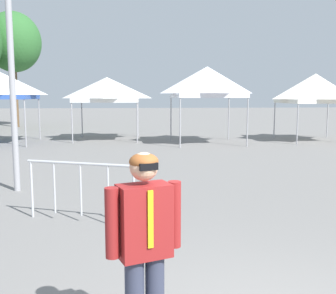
# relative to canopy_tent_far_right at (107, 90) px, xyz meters

# --- Properties ---
(canopy_tent_far_right) EXTENTS (3.28, 3.28, 3.14)m
(canopy_tent_far_right) POSITION_rel_canopy_tent_far_right_xyz_m (0.00, 0.00, 0.00)
(canopy_tent_far_right) COLOR #9E9EA3
(canopy_tent_far_right) RESTS_ON ground
(canopy_tent_right_of_center) EXTENTS (3.23, 3.23, 3.56)m
(canopy_tent_right_of_center) POSITION_rel_canopy_tent_far_right_xyz_m (4.72, -2.01, 0.32)
(canopy_tent_right_of_center) COLOR #9E9EA3
(canopy_tent_right_of_center) RESTS_ON ground
(canopy_tent_far_left) EXTENTS (3.09, 3.09, 3.30)m
(canopy_tent_far_left) POSITION_rel_canopy_tent_far_right_xyz_m (10.21, -1.42, 0.05)
(canopy_tent_far_left) COLOR #9E9EA3
(canopy_tent_far_left) RESTS_ON ground
(person_foreground) EXTENTS (0.62, 0.37, 1.78)m
(person_foreground) POSITION_rel_canopy_tent_far_right_xyz_m (1.36, -17.27, -1.49)
(person_foreground) COLOR #33384C
(person_foreground) RESTS_ON ground
(tree_behind_tents_left) EXTENTS (3.79, 3.79, 8.04)m
(tree_behind_tents_left) POSITION_rel_canopy_tent_far_right_xyz_m (-6.98, 8.92, 3.41)
(tree_behind_tents_left) COLOR brown
(tree_behind_tents_left) RESTS_ON ground
(crowd_barrier_mid_lot) EXTENTS (1.98, 0.81, 1.08)m
(crowd_barrier_mid_lot) POSITION_rel_canopy_tent_far_right_xyz_m (0.35, -13.44, -1.77)
(crowd_barrier_mid_lot) COLOR #B7BABF
(crowd_barrier_mid_lot) RESTS_ON ground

